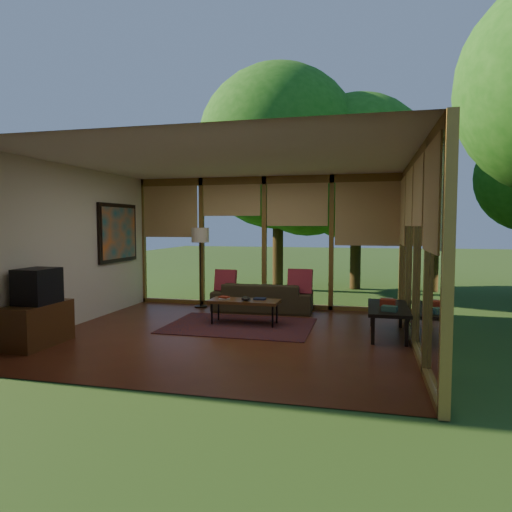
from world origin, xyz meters
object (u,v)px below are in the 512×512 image
(floor_lamp, at_px, (200,240))
(coffee_table, at_px, (245,302))
(television, at_px, (37,286))
(sofa, at_px, (263,297))
(media_cabinet, at_px, (37,324))
(side_console, at_px, (388,309))

(floor_lamp, relative_size, coffee_table, 1.38)
(television, bearing_deg, coffee_table, 38.96)
(floor_lamp, bearing_deg, sofa, -5.79)
(media_cabinet, relative_size, television, 1.82)
(television, distance_m, side_console, 5.18)
(side_console, bearing_deg, sofa, 147.81)
(coffee_table, bearing_deg, media_cabinet, -141.26)
(television, distance_m, coffee_table, 3.23)
(floor_lamp, bearing_deg, media_cabinet, -109.56)
(sofa, xyz_separation_m, coffee_table, (-0.04, -1.22, 0.11))
(media_cabinet, bearing_deg, television, 0.00)
(floor_lamp, relative_size, side_console, 1.18)
(television, xyz_separation_m, floor_lamp, (1.18, 3.37, 0.56))
(television, bearing_deg, sofa, 51.96)
(sofa, xyz_separation_m, floor_lamp, (-1.35, 0.14, 1.12))
(floor_lamp, height_order, side_console, floor_lamp)
(sofa, relative_size, media_cabinet, 1.95)
(sofa, relative_size, side_console, 1.39)
(coffee_table, bearing_deg, side_console, -5.83)
(sofa, height_order, coffee_table, sofa)
(sofa, bearing_deg, floor_lamp, -8.54)
(sofa, bearing_deg, coffee_table, 85.31)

